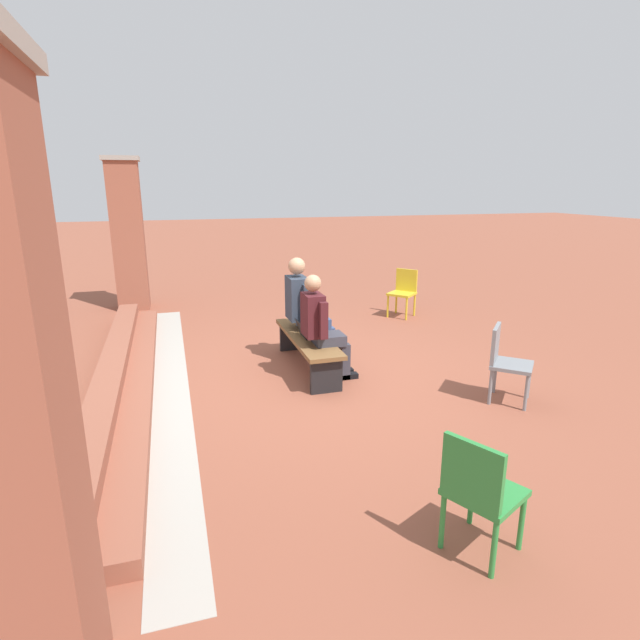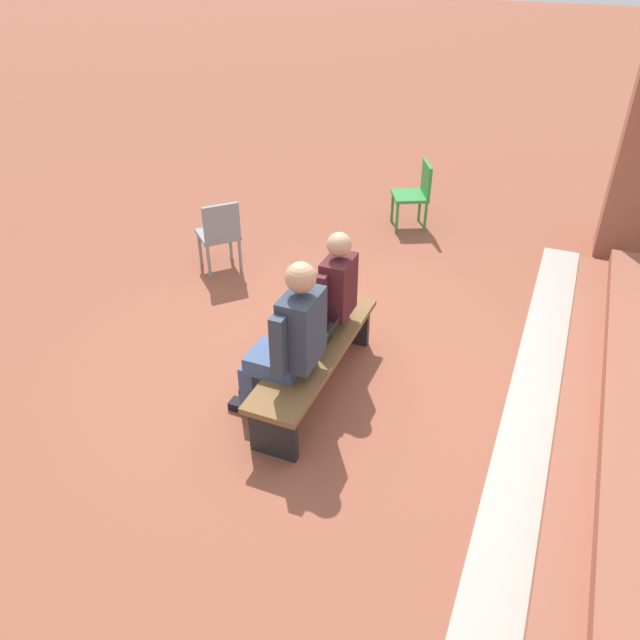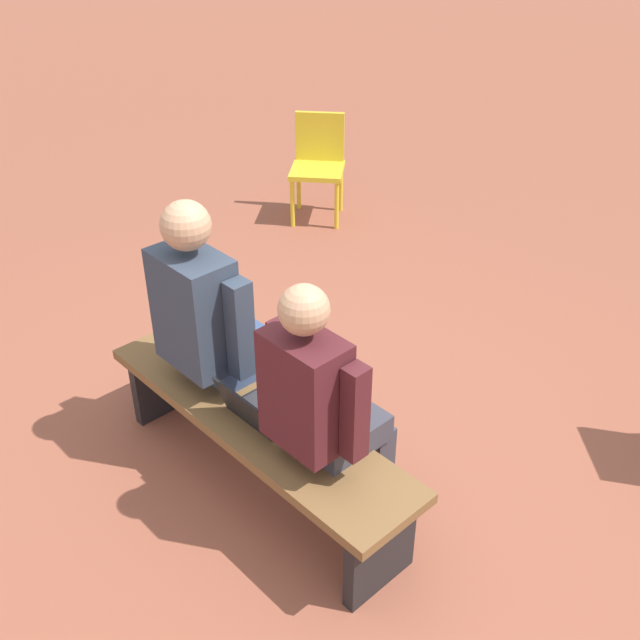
# 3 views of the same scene
# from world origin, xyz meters

# --- Properties ---
(ground_plane) EXTENTS (60.00, 60.00, 0.00)m
(ground_plane) POSITION_xyz_m (0.00, 0.00, 0.00)
(ground_plane) COLOR brown
(concrete_strip) EXTENTS (7.14, 0.40, 0.01)m
(concrete_strip) POSITION_xyz_m (0.23, 1.76, 0.00)
(concrete_strip) COLOR #A8A399
(concrete_strip) RESTS_ON ground
(brick_steps) EXTENTS (6.34, 0.60, 0.30)m
(brick_steps) POSITION_xyz_m (0.23, 2.31, 0.12)
(brick_steps) COLOR #93513D
(brick_steps) RESTS_ON ground
(brick_pillar_right_of_steps) EXTENTS (0.64, 0.64, 2.80)m
(brick_pillar_right_of_steps) POSITION_xyz_m (4.41, 2.37, 1.41)
(brick_pillar_right_of_steps) COLOR #93513D
(brick_pillar_right_of_steps) RESTS_ON ground
(bench) EXTENTS (1.80, 0.44, 0.45)m
(bench) POSITION_xyz_m (0.23, 0.05, 0.35)
(bench) COLOR brown
(bench) RESTS_ON ground
(person_student) EXTENTS (0.52, 0.65, 1.30)m
(person_student) POSITION_xyz_m (-0.16, -0.01, 0.70)
(person_student) COLOR #383842
(person_student) RESTS_ON ground
(person_adult) EXTENTS (0.58, 0.73, 1.40)m
(person_adult) POSITION_xyz_m (0.59, -0.02, 0.74)
(person_adult) COLOR #384C75
(person_adult) RESTS_ON ground
(laptop) EXTENTS (0.32, 0.29, 0.21)m
(laptop) POSITION_xyz_m (0.19, 0.06, 0.50)
(laptop) COLOR black
(laptop) RESTS_ON bench
(plastic_chair_far_right) EXTENTS (0.59, 0.59, 0.84)m
(plastic_chair_far_right) POSITION_xyz_m (2.36, -2.33, 0.48)
(plastic_chair_far_right) COLOR gold
(plastic_chair_far_right) RESTS_ON ground
(plastic_chair_near_bench_right) EXTENTS (0.59, 0.59, 0.84)m
(plastic_chair_near_bench_right) POSITION_xyz_m (-1.32, -1.75, 0.48)
(plastic_chair_near_bench_right) COLOR gray
(plastic_chair_near_bench_right) RESTS_ON ground
(plastic_chair_foreground) EXTENTS (0.56, 0.56, 0.84)m
(plastic_chair_foreground) POSITION_xyz_m (-3.32, -0.08, 0.48)
(plastic_chair_foreground) COLOR #2D893D
(plastic_chair_foreground) RESTS_ON ground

